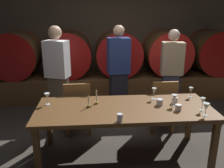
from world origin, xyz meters
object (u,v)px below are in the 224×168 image
wine_glass_center_left (174,98)px  wine_barrel_far_left (17,55)px  dining_table (124,112)px  guest_right (171,74)px  chair_left (78,105)px  cup_far_left (120,118)px  cup_far_right (175,100)px  wine_barrel_far_right (213,52)px  guest_left (58,75)px  wine_glass_far_left (47,96)px  cup_center_right (178,108)px  wine_glass_far_right (191,90)px  wine_barrel_left (69,54)px  guest_center (118,72)px  wine_glass_right (203,101)px  wine_barrel_center (118,53)px  cup_center_left (160,102)px  wine_glass_center_right (206,107)px  wine_glass_left (154,91)px  candle_left (89,104)px  wine_barrel_right (166,53)px  candle_right (97,100)px  chair_right (162,103)px

wine_glass_center_left → wine_barrel_far_left: bearing=138.5°
dining_table → guest_right: guest_right is taller
chair_left → cup_far_left: 1.25m
cup_far_right → chair_left: bearing=156.0°
wine_barrel_far_left → wine_barrel_far_right: size_ratio=1.00×
guest_left → wine_glass_far_left: size_ratio=10.66×
cup_center_right → wine_glass_far_right: bearing=53.6°
wine_barrel_far_right → cup_far_left: (-2.42, -2.77, -0.24)m
wine_barrel_left → guest_center: size_ratio=0.58×
wine_barrel_far_right → wine_glass_right: size_ratio=5.78×
wine_barrel_center → guest_right: guest_right is taller
cup_center_left → wine_barrel_center: bearing=97.7°
wine_barrel_far_left → wine_glass_far_right: bearing=-34.2°
cup_center_left → wine_glass_center_right: bearing=-38.6°
wine_barrel_far_right → wine_glass_far_right: 2.45m
guest_right → wine_glass_left: guest_right is taller
cup_far_left → wine_glass_far_left: bearing=147.3°
wine_glass_right → cup_far_right: wine_glass_right is taller
wine_barrel_center → cup_far_right: size_ratio=11.45×
chair_left → guest_left: 0.67m
cup_far_left → cup_center_right: bearing=18.0°
dining_table → candle_left: (-0.46, 0.05, 0.11)m
wine_barrel_left → wine_barrel_right: (2.15, 0.00, 0.00)m
candle_right → cup_far_right: (1.05, -0.06, -0.02)m
wine_barrel_center → wine_barrel_right: (1.08, 0.00, 0.00)m
wine_glass_far_left → cup_far_left: 1.08m
guest_left → guest_center: guest_left is taller
wine_barrel_far_left → cup_far_left: 3.37m
candle_right → chair_left: bearing=118.7°
wine_barrel_center → chair_right: wine_barrel_center is taller
wine_glass_center_right → cup_far_right: (-0.24, 0.41, -0.07)m
cup_center_right → cup_far_right: size_ratio=0.92×
wine_barrel_left → wine_barrel_far_right: size_ratio=1.00×
candle_left → cup_center_left: (0.94, -0.01, -0.00)m
wine_barrel_far_left → wine_glass_far_left: 2.41m
wine_glass_center_left → cup_center_right: size_ratio=1.99×
guest_center → candle_left: size_ratio=9.68×
wine_barrel_right → wine_glass_left: (-0.79, -2.10, -0.17)m
chair_right → wine_glass_far_right: size_ratio=6.06×
wine_glass_right → wine_glass_far_right: (0.04, 0.48, -0.02)m
chair_right → guest_center: 0.96m
wine_glass_center_left → wine_glass_right: bearing=-29.4°
dining_table → candle_left: size_ratio=13.09×
guest_center → candle_left: bearing=58.8°
wine_glass_far_left → cup_center_right: (1.67, -0.33, -0.08)m
dining_table → guest_center: size_ratio=1.35×
chair_right → cup_center_right: size_ratio=11.20×
wine_barrel_center → wine_barrel_far_right: size_ratio=1.00×
guest_left → wine_barrel_right: bearing=-131.6°
dining_table → cup_center_right: (0.66, -0.15, 0.11)m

